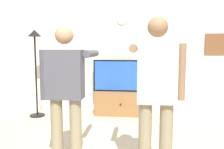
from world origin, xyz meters
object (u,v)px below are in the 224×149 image
framed_picture (219,44)px  person_standing_nearer_couch (156,92)px  tv_stand (121,103)px  person_standing_nearer_lamp (66,91)px  floor_lamp (35,55)px  wall_clock (123,18)px  television (122,76)px

framed_picture → person_standing_nearer_couch: (-1.56, -2.91, -0.54)m
tv_stand → person_standing_nearer_lamp: size_ratio=0.66×
floor_lamp → person_standing_nearer_couch: bearing=-44.4°
wall_clock → framed_picture: size_ratio=0.48×
tv_stand → television: size_ratio=0.92×
television → person_standing_nearer_couch: person_standing_nearer_couch is taller
tv_stand → floor_lamp: bearing=-170.0°
wall_clock → framed_picture: 2.18m
floor_lamp → person_standing_nearer_lamp: (1.33, -2.16, -0.35)m
wall_clock → television: bearing=-90.0°
floor_lamp → person_standing_nearer_lamp: bearing=-58.3°
framed_picture → person_standing_nearer_lamp: 3.83m
person_standing_nearer_lamp → framed_picture: bearing=47.1°
tv_stand → wall_clock: bearing=90.0°
wall_clock → person_standing_nearer_lamp: wall_clock is taller
tv_stand → framed_picture: framed_picture is taller
television → person_standing_nearer_couch: bearing=-78.4°
wall_clock → person_standing_nearer_couch: (0.55, -2.91, -1.13)m
tv_stand → person_standing_nearer_couch: person_standing_nearer_couch is taller
television → floor_lamp: 1.90m
television → framed_picture: 2.23m
framed_picture → person_standing_nearer_couch: size_ratio=0.33×
floor_lamp → person_standing_nearer_couch: (2.35, -2.30, -0.31)m
floor_lamp → tv_stand: bearing=10.0°
wall_clock → tv_stand: bearing=-90.0°
television → framed_picture: (2.10, 0.25, 0.69)m
tv_stand → wall_clock: (0.00, 0.29, 1.88)m
framed_picture → floor_lamp: (-3.91, -0.61, -0.23)m
tv_stand → person_standing_nearer_couch: bearing=-78.2°
person_standing_nearer_lamp → television: bearing=79.4°
person_standing_nearer_lamp → floor_lamp: bearing=121.7°
floor_lamp → person_standing_nearer_couch: floor_lamp is taller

